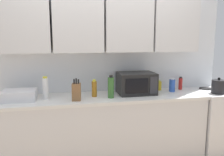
# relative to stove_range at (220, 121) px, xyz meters

# --- Properties ---
(wall_back_with_cabinets) EXTENTS (3.44, 0.38, 2.60)m
(wall_back_with_cabinets) POSITION_rel_stove_range_xyz_m (-1.67, 0.25, 1.13)
(wall_back_with_cabinets) COLOR white
(wall_back_with_cabinets) RESTS_ON ground_plane
(counter_run) EXTENTS (2.57, 0.63, 0.90)m
(counter_run) POSITION_rel_stove_range_xyz_m (-1.67, 0.02, -0.00)
(counter_run) COLOR silver
(counter_run) RESTS_ON ground_plane
(stove_range) EXTENTS (0.76, 0.64, 0.91)m
(stove_range) POSITION_rel_stove_range_xyz_m (0.00, 0.00, 0.00)
(stove_range) COLOR silver
(stove_range) RESTS_ON ground_plane
(kettle) EXTENTS (0.18, 0.18, 0.20)m
(kettle) POSITION_rel_stove_range_xyz_m (-0.17, -0.14, 0.55)
(kettle) COLOR black
(kettle) RESTS_ON stove_range
(microwave) EXTENTS (0.48, 0.37, 0.28)m
(microwave) POSITION_rel_stove_range_xyz_m (-1.25, 0.07, 0.59)
(microwave) COLOR black
(microwave) RESTS_ON counter_run
(dish_rack) EXTENTS (0.38, 0.30, 0.12)m
(dish_rack) POSITION_rel_stove_range_xyz_m (-2.70, 0.02, 0.51)
(dish_rack) COLOR silver
(dish_rack) RESTS_ON counter_run
(knife_block) EXTENTS (0.11, 0.13, 0.26)m
(knife_block) POSITION_rel_stove_range_xyz_m (-2.04, -0.12, 0.55)
(knife_block) COLOR brown
(knife_block) RESTS_ON counter_run
(bottle_blue_cleaner) EXTENTS (0.08, 0.08, 0.18)m
(bottle_blue_cleaner) POSITION_rel_stove_range_xyz_m (-0.73, 0.08, 0.53)
(bottle_blue_cleaner) COLOR #2D56B7
(bottle_blue_cleaner) RESTS_ON counter_run
(bottle_white_jar) EXTENTS (0.07, 0.07, 0.27)m
(bottle_white_jar) POSITION_rel_stove_range_xyz_m (-2.40, 0.02, 0.58)
(bottle_white_jar) COLOR white
(bottle_white_jar) RESTS_ON counter_run
(bottle_amber_vinegar) EXTENTS (0.06, 0.06, 0.22)m
(bottle_amber_vinegar) POSITION_rel_stove_range_xyz_m (-1.81, 0.02, 0.55)
(bottle_amber_vinegar) COLOR #AD701E
(bottle_amber_vinegar) RESTS_ON counter_run
(bottle_yellow_mustard) EXTENTS (0.07, 0.07, 0.14)m
(bottle_yellow_mustard) POSITION_rel_stove_range_xyz_m (-0.87, 0.21, 0.51)
(bottle_yellow_mustard) COLOR gold
(bottle_yellow_mustard) RESTS_ON counter_run
(bottle_red_sauce) EXTENTS (0.05, 0.05, 0.18)m
(bottle_red_sauce) POSITION_rel_stove_range_xyz_m (-0.55, 0.19, 0.54)
(bottle_red_sauce) COLOR red
(bottle_red_sauce) RESTS_ON counter_run
(bottle_green_oil) EXTENTS (0.08, 0.08, 0.28)m
(bottle_green_oil) POSITION_rel_stove_range_xyz_m (-1.62, -0.09, 0.58)
(bottle_green_oil) COLOR #386B2D
(bottle_green_oil) RESTS_ON counter_run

